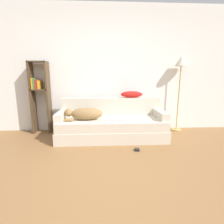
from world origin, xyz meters
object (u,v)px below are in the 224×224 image
(bookshelf, at_px, (40,93))
(power_adapter, at_px, (137,150))
(dog, at_px, (85,114))
(floor_lamp, at_px, (181,67))
(couch, at_px, (112,128))
(throw_pillow, at_px, (132,94))
(laptop, at_px, (114,119))

(bookshelf, height_order, power_adapter, bookshelf)
(dog, bearing_deg, floor_lamp, 14.24)
(couch, height_order, bookshelf, bookshelf)
(dog, height_order, bookshelf, bookshelf)
(power_adapter, bearing_deg, throw_pillow, 86.91)
(couch, bearing_deg, laptop, -65.32)
(bookshelf, relative_size, floor_lamp, 0.93)
(laptop, bearing_deg, couch, 125.66)
(floor_lamp, bearing_deg, power_adapter, -136.15)
(bookshelf, relative_size, power_adapter, 20.27)
(dog, xyz_separation_m, bookshelf, (-0.98, 0.52, 0.34))
(laptop, distance_m, floor_lamp, 1.84)
(floor_lamp, xyz_separation_m, power_adapter, (-1.12, -1.07, -1.38))
(throw_pillow, bearing_deg, bookshelf, 177.48)
(laptop, xyz_separation_m, floor_lamp, (1.46, 0.52, 0.99))
(throw_pillow, relative_size, floor_lamp, 0.28)
(laptop, height_order, throw_pillow, throw_pillow)
(throw_pillow, height_order, bookshelf, bookshelf)
(couch, distance_m, laptop, 0.23)
(laptop, xyz_separation_m, power_adapter, (0.35, -0.55, -0.39))
(throw_pillow, bearing_deg, laptop, -131.75)
(dog, xyz_separation_m, power_adapter, (0.91, -0.56, -0.50))
(laptop, relative_size, throw_pillow, 0.81)
(couch, height_order, dog, dog)
(bookshelf, xyz_separation_m, power_adapter, (1.89, -1.08, -0.84))
(dog, distance_m, floor_lamp, 2.26)
(couch, distance_m, dog, 0.61)
(dog, distance_m, throw_pillow, 1.10)
(throw_pillow, relative_size, power_adapter, 6.17)
(laptop, distance_m, throw_pillow, 0.74)
(throw_pillow, bearing_deg, power_adapter, -93.09)
(couch, bearing_deg, bookshelf, 163.46)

